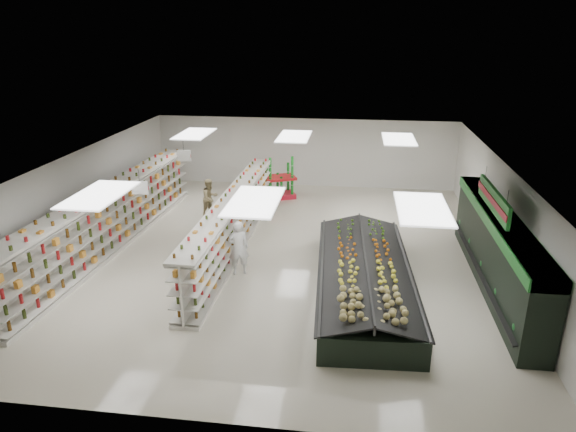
# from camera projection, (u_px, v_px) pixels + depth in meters

# --- Properties ---
(floor) EXTENTS (16.00, 16.00, 0.00)m
(floor) POSITION_uv_depth(u_px,v_px,m) (279.00, 253.00, 17.28)
(floor) COLOR beige
(floor) RESTS_ON ground
(ceiling) EXTENTS (14.00, 16.00, 0.02)m
(ceiling) POSITION_uv_depth(u_px,v_px,m) (279.00, 160.00, 16.18)
(ceiling) COLOR white
(ceiling) RESTS_ON wall_back
(wall_back) EXTENTS (14.00, 0.02, 3.20)m
(wall_back) POSITION_uv_depth(u_px,v_px,m) (304.00, 152.00, 24.17)
(wall_back) COLOR silver
(wall_back) RESTS_ON floor
(wall_front) EXTENTS (14.00, 0.02, 3.20)m
(wall_front) POSITION_uv_depth(u_px,v_px,m) (214.00, 352.00, 9.29)
(wall_front) COLOR silver
(wall_front) RESTS_ON floor
(wall_left) EXTENTS (0.02, 16.00, 3.20)m
(wall_left) POSITION_uv_depth(u_px,v_px,m) (78.00, 199.00, 17.60)
(wall_left) COLOR silver
(wall_left) RESTS_ON floor
(wall_right) EXTENTS (0.02, 16.00, 3.20)m
(wall_right) POSITION_uv_depth(u_px,v_px,m) (503.00, 218.00, 15.87)
(wall_right) COLOR silver
(wall_right) RESTS_ON floor
(produce_wall_case) EXTENTS (0.93, 8.00, 2.20)m
(produce_wall_case) POSITION_uv_depth(u_px,v_px,m) (497.00, 247.00, 14.65)
(produce_wall_case) COLOR black
(produce_wall_case) RESTS_ON floor
(aisle_sign_near) EXTENTS (0.52, 0.06, 0.75)m
(aisle_sign_near) POSITION_uv_depth(u_px,v_px,m) (140.00, 188.00, 14.94)
(aisle_sign_near) COLOR white
(aisle_sign_near) RESTS_ON ceiling
(aisle_sign_far) EXTENTS (0.52, 0.06, 0.75)m
(aisle_sign_far) POSITION_uv_depth(u_px,v_px,m) (184.00, 156.00, 18.66)
(aisle_sign_far) COLOR white
(aisle_sign_far) RESTS_ON ceiling
(hortifruti_banner) EXTENTS (0.12, 3.20, 0.95)m
(hortifruti_banner) POSITION_uv_depth(u_px,v_px,m) (494.00, 200.00, 14.20)
(hortifruti_banner) COLOR #207A2B
(hortifruti_banner) RESTS_ON ceiling
(gondola_left) EXTENTS (1.46, 12.02, 2.08)m
(gondola_left) POSITION_uv_depth(u_px,v_px,m) (111.00, 221.00, 17.45)
(gondola_left) COLOR silver
(gondola_left) RESTS_ON floor
(gondola_center) EXTENTS (0.90, 10.56, 1.83)m
(gondola_center) POSITION_uv_depth(u_px,v_px,m) (233.00, 224.00, 17.45)
(gondola_center) COLOR silver
(gondola_center) RESTS_ON floor
(produce_island) EXTENTS (2.99, 7.41, 1.09)m
(produce_island) POSITION_uv_depth(u_px,v_px,m) (364.00, 275.00, 14.62)
(produce_island) COLOR black
(produce_island) RESTS_ON floor
(soda_endcap) EXTENTS (1.62, 1.39, 1.75)m
(soda_endcap) POSITION_uv_depth(u_px,v_px,m) (279.00, 179.00, 22.60)
(soda_endcap) COLOR red
(soda_endcap) RESTS_ON floor
(shopper_main) EXTENTS (0.74, 0.62, 1.73)m
(shopper_main) POSITION_uv_depth(u_px,v_px,m) (238.00, 248.00, 15.53)
(shopper_main) COLOR white
(shopper_main) RESTS_ON floor
(shopper_background) EXTENTS (0.81, 0.88, 1.55)m
(shopper_background) POSITION_uv_depth(u_px,v_px,m) (210.00, 198.00, 20.38)
(shopper_background) COLOR tan
(shopper_background) RESTS_ON floor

